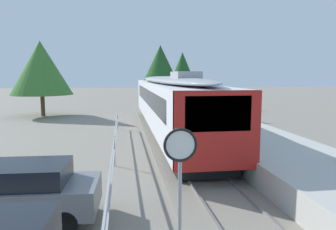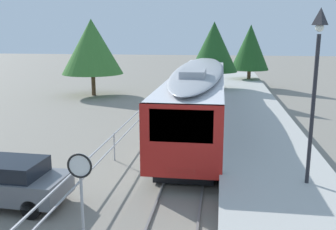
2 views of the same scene
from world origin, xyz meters
The scene contains 9 objects.
ground_plane centered at (-3.00, 22.00, 0.00)m, with size 160.00×160.00×0.00m, color gray.
track_rails centered at (0.00, 22.00, 0.03)m, with size 3.20×60.00×0.14m.
commuter_train centered at (0.00, 27.89, 2.15)m, with size 2.82×20.79×3.74m.
station_platform centered at (3.25, 22.00, 0.45)m, with size 3.90×60.00×0.90m, color #B7B5AD.
speed_limit_sign centered at (-1.95, 13.59, 2.12)m, with size 0.61×0.10×2.81m.
parked_hatchback_grey centered at (-5.54, 16.28, 0.79)m, with size 4.07×1.92×1.53m.
tree_behind_carpark centered at (-10.10, 38.03, 4.34)m, with size 5.42×5.42×6.74m.
tree_behind_station_far centered at (0.60, 37.51, 4.38)m, with size 3.98×3.98×6.44m.
tree_distant_left centered at (4.09, 44.86, 4.09)m, with size 3.84×3.84×6.35m.
Camera 1 is at (-2.95, 8.26, 3.72)m, focal length 33.65 mm.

